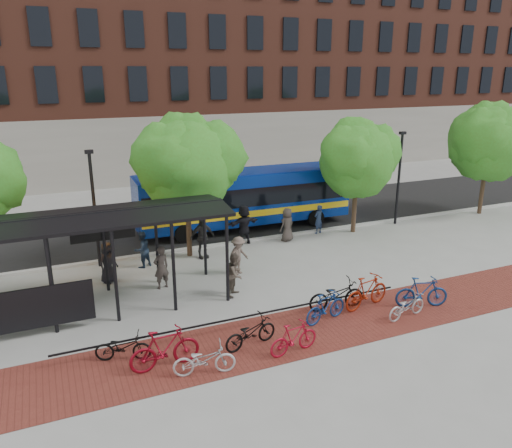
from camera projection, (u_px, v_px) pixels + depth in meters
name	position (u px, v px, depth m)	size (l,w,h in m)	color
ground	(279.00, 271.00, 21.48)	(160.00, 160.00, 0.00)	#9E9E99
asphalt_street	(218.00, 221.00, 28.49)	(160.00, 8.00, 0.01)	black
curb	(244.00, 241.00, 24.97)	(160.00, 0.25, 0.12)	#B7B7B2
brick_strip	(290.00, 334.00, 16.33)	(24.00, 3.00, 0.01)	maroon
bike_rack_rail	(243.00, 329.00, 16.63)	(12.00, 0.05, 0.95)	black
building_brick	(255.00, 50.00, 45.09)	(55.00, 14.00, 20.00)	brown
bus_shelter	(72.00, 231.00, 17.10)	(10.60, 3.07, 3.60)	black
tree_b	(188.00, 160.00, 21.99)	(5.15, 4.20, 6.47)	#382619
tree_c	(358.00, 156.00, 25.51)	(4.66, 3.80, 5.92)	#382619
tree_d	(490.00, 139.00, 28.78)	(5.39, 4.40, 6.55)	#382619
lamp_post_left	(94.00, 206.00, 21.18)	(0.35, 0.20, 5.12)	black
lamp_post_right	(399.00, 176.00, 27.21)	(0.35, 0.20, 5.12)	black
bus	(244.00, 195.00, 26.82)	(11.65, 2.96, 3.13)	navy
bike_0	(123.00, 347.00, 14.75)	(0.58, 1.66, 0.87)	black
bike_1	(165.00, 349.00, 14.31)	(0.59, 2.08, 1.25)	maroon
bike_2	(204.00, 360.00, 14.05)	(0.62, 1.79, 0.94)	#B7B7B9
bike_4	(250.00, 332.00, 15.47)	(0.64, 1.84, 0.97)	black
bike_5	(294.00, 338.00, 15.10)	(0.48, 1.69, 1.02)	maroon
bike_7	(326.00, 307.00, 17.00)	(0.51, 1.79, 1.08)	navy
bike_8	(336.00, 295.00, 17.88)	(0.74, 2.11, 1.11)	black
bike_9	(367.00, 292.00, 17.99)	(0.58, 2.07, 1.24)	maroon
bike_10	(407.00, 306.00, 17.28)	(0.59, 1.70, 0.89)	#B1B0B3
bike_11	(422.00, 292.00, 18.04)	(0.55, 1.94, 1.16)	navy
pedestrian_0	(108.00, 262.00, 20.07)	(0.84, 0.55, 1.72)	black
pedestrian_1	(161.00, 268.00, 19.52)	(0.63, 0.42, 1.74)	#39322E
pedestrian_2	(142.00, 250.00, 21.64)	(0.79, 0.61, 1.62)	#1B2A40
pedestrian_3	(238.00, 255.00, 20.91)	(1.06, 0.61, 1.65)	brown
pedestrian_4	(202.00, 237.00, 22.66)	(1.16, 0.48, 1.97)	#242424
pedestrian_5	(244.00, 225.00, 24.49)	(1.83, 0.58, 1.98)	black
pedestrian_6	(287.00, 225.00, 24.96)	(0.83, 0.54, 1.70)	#413834
pedestrian_7	(318.00, 219.00, 26.14)	(0.56, 0.37, 1.54)	#21304E
pedestrian_8	(235.00, 274.00, 18.94)	(0.82, 0.64, 1.69)	#4D4439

